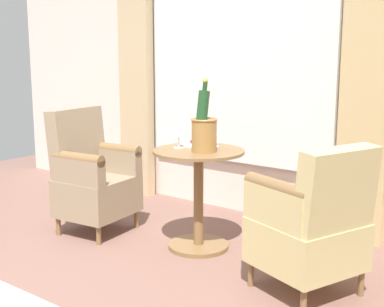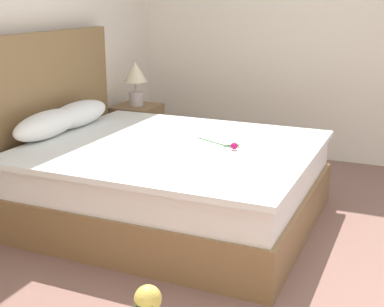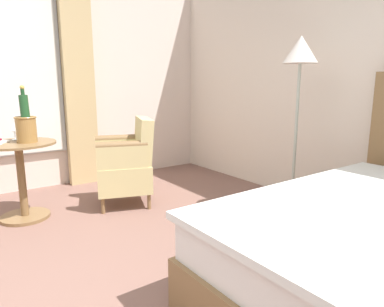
{
  "view_description": "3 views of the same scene",
  "coord_description": "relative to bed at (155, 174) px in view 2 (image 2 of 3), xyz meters",
  "views": [
    {
      "loc": [
        1.02,
        2.45,
        1.39
      ],
      "look_at": [
        -0.75,
        1.09,
        0.96
      ],
      "focal_mm": 50.0,
      "sensor_mm": 36.0,
      "label": 1
    },
    {
      "loc": [
        -2.44,
        0.03,
        1.59
      ],
      "look_at": [
        -0.35,
        0.94,
        0.92
      ],
      "focal_mm": 50.0,
      "sensor_mm": 36.0,
      "label": 2
    },
    {
      "loc": [
        1.45,
        -0.25,
        1.22
      ],
      "look_at": [
        -0.3,
        1.02,
        0.79
      ],
      "focal_mm": 32.0,
      "sensor_mm": 36.0,
      "label": 3
    }
  ],
  "objects": [
    {
      "name": "bedside_lamp",
      "position": [
        1.15,
        0.79,
        0.52
      ],
      "size": [
        0.23,
        0.23,
        0.42
      ],
      "color": "#BAAEAE",
      "rests_on": "nightstand"
    },
    {
      "name": "bed",
      "position": [
        0.0,
        0.0,
        0.0
      ],
      "size": [
        1.77,
        2.16,
        1.33
      ],
      "color": "brown",
      "rests_on": "ground"
    },
    {
      "name": "nightstand",
      "position": [
        1.15,
        0.79,
        -0.05
      ],
      "size": [
        0.45,
        0.4,
        0.57
      ],
      "color": "brown",
      "rests_on": "ground"
    }
  ]
}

